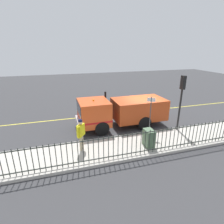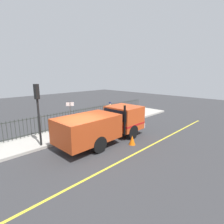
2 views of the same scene
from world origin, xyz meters
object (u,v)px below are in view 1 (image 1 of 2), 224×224
work_truck (118,110)px  street_sign (151,111)px  traffic_light_near (182,92)px  utility_cabinet (149,138)px  traffic_cone (104,116)px  worker_standing (81,131)px

work_truck → street_sign: size_ratio=2.60×
work_truck → traffic_light_near: bearing=-119.6°
utility_cabinet → traffic_cone: (-4.98, -1.32, -0.35)m
worker_standing → traffic_light_near: (-0.71, 6.54, 1.49)m
work_truck → traffic_cone: work_truck is taller
worker_standing → traffic_light_near: 6.75m
work_truck → traffic_light_near: size_ratio=1.75×
worker_standing → street_sign: size_ratio=0.74×
work_truck → utility_cabinet: (3.35, 0.69, -0.59)m
utility_cabinet → street_sign: 1.93m
traffic_light_near → street_sign: traffic_light_near is taller
work_truck → utility_cabinet: bearing=-168.8°
utility_cabinet → street_sign: street_sign is taller
work_truck → traffic_light_near: 4.35m
traffic_light_near → utility_cabinet: 3.81m
worker_standing → traffic_cone: bearing=7.5°
traffic_cone → worker_standing: bearing=-28.6°
work_truck → traffic_cone: (-1.64, -0.62, -0.94)m
worker_standing → street_sign: 4.54m
traffic_light_near → traffic_cone: traffic_light_near is taller
traffic_cone → traffic_light_near: bearing=49.2°
worker_standing → traffic_cone: (-4.33, 2.36, -0.97)m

